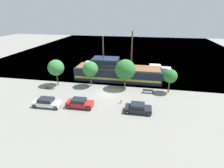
{
  "coord_description": "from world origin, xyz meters",
  "views": [
    {
      "loc": [
        5.94,
        -28.52,
        14.16
      ],
      "look_at": [
        0.32,
        2.0,
        1.2
      ],
      "focal_mm": 28.0,
      "sensor_mm": 36.0,
      "label": 1
    }
  ],
  "objects_px": {
    "moored_boat_outer": "(156,68)",
    "bench_promenade_east": "(148,91)",
    "fire_hydrant": "(121,101)",
    "moored_boat_dockside": "(93,66)",
    "parked_car_curb_mid": "(80,103)",
    "bench_promenade_west": "(49,87)",
    "parked_car_curb_rear": "(47,102)",
    "pirate_ship": "(117,72)",
    "parked_car_curb_front": "(138,108)"
  },
  "relations": [
    {
      "from": "parked_car_curb_front",
      "to": "fire_hydrant",
      "type": "relative_size",
      "value": 5.2
    },
    {
      "from": "bench_promenade_east",
      "to": "bench_promenade_west",
      "type": "height_order",
      "value": "same"
    },
    {
      "from": "moored_boat_dockside",
      "to": "bench_promenade_east",
      "type": "distance_m",
      "value": 19.7
    },
    {
      "from": "parked_car_curb_front",
      "to": "parked_car_curb_mid",
      "type": "height_order",
      "value": "parked_car_curb_mid"
    },
    {
      "from": "parked_car_curb_rear",
      "to": "bench_promenade_west",
      "type": "height_order",
      "value": "parked_car_curb_rear"
    },
    {
      "from": "parked_car_curb_rear",
      "to": "pirate_ship",
      "type": "bearing_deg",
      "value": 56.4
    },
    {
      "from": "parked_car_curb_front",
      "to": "bench_promenade_west",
      "type": "distance_m",
      "value": 18.36
    },
    {
      "from": "parked_car_curb_mid",
      "to": "bench_promenade_west",
      "type": "xyz_separation_m",
      "value": [
        -8.36,
        5.68,
        -0.31
      ]
    },
    {
      "from": "bench_promenade_east",
      "to": "parked_car_curb_front",
      "type": "bearing_deg",
      "value": -102.64
    },
    {
      "from": "fire_hydrant",
      "to": "bench_promenade_west",
      "type": "relative_size",
      "value": 0.47
    },
    {
      "from": "fire_hydrant",
      "to": "parked_car_curb_mid",
      "type": "bearing_deg",
      "value": -158.63
    },
    {
      "from": "fire_hydrant",
      "to": "moored_boat_dockside",
      "type": "bearing_deg",
      "value": 119.41
    },
    {
      "from": "parked_car_curb_rear",
      "to": "fire_hydrant",
      "type": "bearing_deg",
      "value": 15.54
    },
    {
      "from": "parked_car_curb_mid",
      "to": "fire_hydrant",
      "type": "distance_m",
      "value": 6.78
    },
    {
      "from": "moored_boat_outer",
      "to": "bench_promenade_west",
      "type": "relative_size",
      "value": 4.33
    },
    {
      "from": "pirate_ship",
      "to": "fire_hydrant",
      "type": "height_order",
      "value": "pirate_ship"
    },
    {
      "from": "moored_boat_outer",
      "to": "bench_promenade_east",
      "type": "xyz_separation_m",
      "value": [
        -2.22,
        -14.38,
        -0.09
      ]
    },
    {
      "from": "moored_boat_dockside",
      "to": "moored_boat_outer",
      "type": "bearing_deg",
      "value": 3.89
    },
    {
      "from": "moored_boat_dockside",
      "to": "parked_car_curb_mid",
      "type": "bearing_deg",
      "value": -79.37
    },
    {
      "from": "moored_boat_dockside",
      "to": "bench_promenade_west",
      "type": "xyz_separation_m",
      "value": [
        -4.52,
        -14.79,
        -0.22
      ]
    },
    {
      "from": "moored_boat_dockside",
      "to": "fire_hydrant",
      "type": "relative_size",
      "value": 9.44
    },
    {
      "from": "parked_car_curb_mid",
      "to": "parked_car_curb_rear",
      "type": "height_order",
      "value": "parked_car_curb_mid"
    },
    {
      "from": "fire_hydrant",
      "to": "bench_promenade_east",
      "type": "bearing_deg",
      "value": 46.97
    },
    {
      "from": "moored_boat_dockside",
      "to": "fire_hydrant",
      "type": "bearing_deg",
      "value": -60.59
    },
    {
      "from": "moored_boat_outer",
      "to": "fire_hydrant",
      "type": "xyz_separation_m",
      "value": [
        -6.66,
        -19.14,
        -0.13
      ]
    },
    {
      "from": "bench_promenade_west",
      "to": "moored_boat_outer",
      "type": "bearing_deg",
      "value": 36.77
    },
    {
      "from": "moored_boat_dockside",
      "to": "bench_promenade_east",
      "type": "bearing_deg",
      "value": -42.24
    },
    {
      "from": "moored_boat_dockside",
      "to": "parked_car_curb_front",
      "type": "height_order",
      "value": "moored_boat_dockside"
    },
    {
      "from": "moored_boat_dockside",
      "to": "pirate_ship",
      "type": "bearing_deg",
      "value": -43.47
    },
    {
      "from": "parked_car_curb_mid",
      "to": "bench_promenade_west",
      "type": "bearing_deg",
      "value": 145.82
    },
    {
      "from": "pirate_ship",
      "to": "moored_boat_dockside",
      "type": "bearing_deg",
      "value": 136.53
    },
    {
      "from": "moored_boat_outer",
      "to": "parked_car_curb_mid",
      "type": "height_order",
      "value": "parked_car_curb_mid"
    },
    {
      "from": "pirate_ship",
      "to": "moored_boat_outer",
      "type": "relative_size",
      "value": 2.83
    },
    {
      "from": "parked_car_curb_front",
      "to": "fire_hydrant",
      "type": "height_order",
      "value": "parked_car_curb_front"
    },
    {
      "from": "fire_hydrant",
      "to": "bench_promenade_west",
      "type": "bearing_deg",
      "value": 167.66
    },
    {
      "from": "pirate_ship",
      "to": "fire_hydrant",
      "type": "distance_m",
      "value": 10.96
    },
    {
      "from": "parked_car_curb_mid",
      "to": "bench_promenade_west",
      "type": "distance_m",
      "value": 10.11
    },
    {
      "from": "pirate_ship",
      "to": "parked_car_curb_rear",
      "type": "distance_m",
      "value": 16.62
    },
    {
      "from": "parked_car_curb_rear",
      "to": "bench_promenade_east",
      "type": "xyz_separation_m",
      "value": [
        15.97,
        7.96,
        -0.26
      ]
    },
    {
      "from": "parked_car_curb_rear",
      "to": "bench_promenade_west",
      "type": "xyz_separation_m",
      "value": [
        -3.13,
        6.41,
        -0.28
      ]
    },
    {
      "from": "moored_boat_dockside",
      "to": "fire_hydrant",
      "type": "distance_m",
      "value": 20.66
    },
    {
      "from": "parked_car_curb_rear",
      "to": "bench_promenade_east",
      "type": "height_order",
      "value": "parked_car_curb_rear"
    },
    {
      "from": "fire_hydrant",
      "to": "bench_promenade_east",
      "type": "relative_size",
      "value": 0.39
    },
    {
      "from": "bench_promenade_east",
      "to": "fire_hydrant",
      "type": "bearing_deg",
      "value": -133.03
    },
    {
      "from": "bench_promenade_west",
      "to": "pirate_ship",
      "type": "bearing_deg",
      "value": 31.02
    },
    {
      "from": "moored_boat_dockside",
      "to": "parked_car_curb_rear",
      "type": "xyz_separation_m",
      "value": [
        -1.39,
        -21.2,
        0.06
      ]
    },
    {
      "from": "parked_car_curb_front",
      "to": "parked_car_curb_rear",
      "type": "height_order",
      "value": "parked_car_curb_rear"
    },
    {
      "from": "parked_car_curb_front",
      "to": "bench_promenade_east",
      "type": "relative_size",
      "value": 2.01
    },
    {
      "from": "bench_promenade_west",
      "to": "moored_boat_dockside",
      "type": "bearing_deg",
      "value": 73.01
    },
    {
      "from": "parked_car_curb_mid",
      "to": "fire_hydrant",
      "type": "height_order",
      "value": "parked_car_curb_mid"
    }
  ]
}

